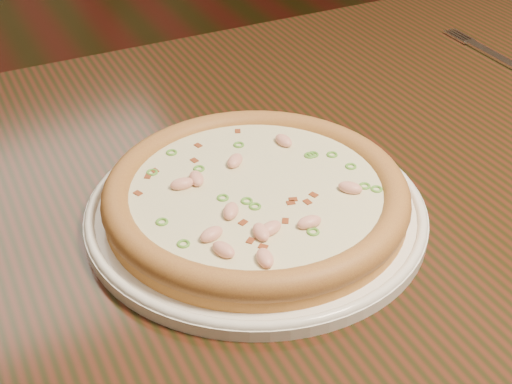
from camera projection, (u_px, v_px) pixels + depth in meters
name	position (u px, v px, depth m)	size (l,w,h in m)	color
ground	(182.00, 329.00, 1.61)	(9.00, 9.00, 0.00)	black
hero_table	(327.00, 233.00, 0.85)	(1.20, 0.80, 0.75)	black
plate	(256.00, 209.00, 0.71)	(0.34, 0.34, 0.02)	white
pizza	(256.00, 195.00, 0.70)	(0.30, 0.30, 0.03)	#C0823C
fork	(490.00, 53.00, 1.03)	(0.02, 0.18, 0.00)	silver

